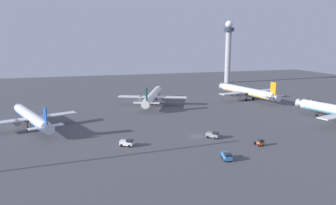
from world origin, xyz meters
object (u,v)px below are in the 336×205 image
Objects in this scene: airplane_near_gate at (32,118)px; fuel_truck at (311,101)px; control_tower at (228,48)px; maintenance_van at (227,156)px; baggage_tractor at (213,135)px; airplane_terminal_side at (152,96)px; pushback_tug at (260,143)px; airplane_mid_apron at (247,92)px; cargo_loader at (127,143)px.

fuel_truck is (134.86, 7.87, -2.78)m from airplane_near_gate.
control_tower is 170.16m from maintenance_van.
fuel_truck reaches higher than baggage_tractor.
airplane_terminal_side is at bearing -163.15° from fuel_truck.
maintenance_van is at bearing 21.20° from pushback_tug.
airplane_mid_apron is at bearing -115.36° from maintenance_van.
pushback_tug is 0.50× the size of fuel_truck.
airplane_terminal_side is at bearing -169.57° from cargo_loader.
airplane_terminal_side is at bearing -80.47° from maintenance_van.
control_tower is 94.42m from fuel_truck.
airplane_near_gate is at bearing -144.53° from fuel_truck.
pushback_tug is 0.73× the size of maintenance_van.
baggage_tractor is at bearing -51.80° from pushback_tug.
airplane_near_gate is at bearing -36.19° from pushback_tug.
fuel_truck is (2.03, -90.74, -26.04)m from control_tower.
airplane_near_gate is at bearing -143.41° from control_tower.
airplane_near_gate is at bearing -175.41° from airplane_mid_apron.
pushback_tug is 42.19m from cargo_loader.
airplane_near_gate is 62.06m from airplane_terminal_side.
airplane_terminal_side is at bearing 168.67° from airplane_mid_apron.
control_tower is 167.13m from cargo_loader.
airplane_terminal_side is (-78.42, -68.76, -22.99)m from control_tower.
airplane_mid_apron is at bearing 158.91° from cargo_loader.
pushback_tug is at bearing -109.24° from fuel_truck.
airplane_terminal_side reaches higher than baggage_tractor.
fuel_truck is 1.49× the size of baggage_tractor.
airplane_near_gate is 12.75× the size of pushback_tug.
airplane_mid_apron is 81.06m from pushback_tug.
airplane_terminal_side is 74.75m from pushback_tug.
control_tower is at bearing -108.65° from maintenance_van.
control_tower reaches higher than baggage_tractor.
maintenance_van is (1.16, -80.56, -3.24)m from airplane_terminal_side.
baggage_tractor is at bearing 121.50° from cargo_loader.
airplane_terminal_side is (54.41, 29.85, 0.27)m from airplane_near_gate.
airplane_mid_apron is 54.87m from airplane_terminal_side.
pushback_tug is (71.37, -42.87, -3.08)m from airplane_near_gate.
airplane_terminal_side reaches higher than pushback_tug.
cargo_loader is at bearing -152.77° from airplane_mid_apron.
airplane_mid_apron reaches higher than baggage_tractor.
airplane_near_gate reaches higher than cargo_loader.
airplane_terminal_side reaches higher than maintenance_van.
airplane_mid_apron is (109.27, 28.70, 0.45)m from airplane_near_gate.
airplane_mid_apron reaches higher than fuel_truck.
airplane_near_gate is 83.31m from pushback_tug.
airplane_mid_apron is 33.15m from fuel_truck.
airplane_terminal_side reaches higher than airplane_near_gate.
cargo_loader is at bearing -128.17° from control_tower.
airplane_mid_apron is 98.73m from cargo_loader.
cargo_loader is 0.71× the size of fuel_truck.
fuel_truck is at bearing 7.18° from airplane_terminal_side.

